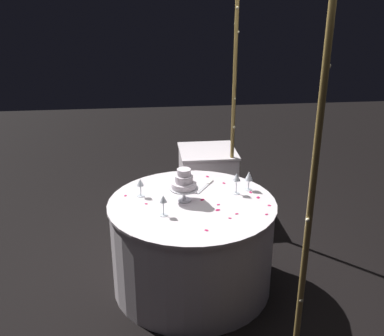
{
  "coord_description": "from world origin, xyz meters",
  "views": [
    {
      "loc": [
        3.09,
        -0.34,
        2.27
      ],
      "look_at": [
        0.0,
        0.0,
        1.03
      ],
      "focal_mm": 42.14,
      "sensor_mm": 36.0,
      "label": 1
    }
  ],
  "objects_px": {
    "decorative_arch": "(263,101)",
    "wine_glass_4": "(249,177)",
    "main_table": "(192,244)",
    "cake_knife": "(206,186)",
    "side_table": "(207,181)",
    "wine_glass_0": "(186,178)",
    "wine_glass_2": "(237,178)",
    "wine_glass_3": "(163,200)",
    "tiered_cake": "(184,182)",
    "wine_glass_1": "(140,184)"
  },
  "relations": [
    {
      "from": "decorative_arch",
      "to": "wine_glass_1",
      "type": "bearing_deg",
      "value": -99.5
    },
    {
      "from": "decorative_arch",
      "to": "tiered_cake",
      "type": "bearing_deg",
      "value": -93.43
    },
    {
      "from": "wine_glass_0",
      "to": "side_table",
      "type": "bearing_deg",
      "value": 162.52
    },
    {
      "from": "cake_knife",
      "to": "main_table",
      "type": "bearing_deg",
      "value": -27.57
    },
    {
      "from": "wine_glass_4",
      "to": "main_table",
      "type": "bearing_deg",
      "value": -69.65
    },
    {
      "from": "wine_glass_3",
      "to": "wine_glass_0",
      "type": "bearing_deg",
      "value": 154.48
    },
    {
      "from": "tiered_cake",
      "to": "wine_glass_4",
      "type": "distance_m",
      "value": 0.56
    },
    {
      "from": "main_table",
      "to": "wine_glass_1",
      "type": "distance_m",
      "value": 0.64
    },
    {
      "from": "wine_glass_4",
      "to": "decorative_arch",
      "type": "bearing_deg",
      "value": 10.59
    },
    {
      "from": "wine_glass_1",
      "to": "decorative_arch",
      "type": "bearing_deg",
      "value": 80.5
    },
    {
      "from": "wine_glass_0",
      "to": "cake_knife",
      "type": "distance_m",
      "value": 0.21
    },
    {
      "from": "cake_knife",
      "to": "wine_glass_1",
      "type": "bearing_deg",
      "value": -76.27
    },
    {
      "from": "wine_glass_1",
      "to": "wine_glass_0",
      "type": "bearing_deg",
      "value": 101.93
    },
    {
      "from": "decorative_arch",
      "to": "wine_glass_2",
      "type": "height_order",
      "value": "decorative_arch"
    },
    {
      "from": "wine_glass_3",
      "to": "wine_glass_1",
      "type": "bearing_deg",
      "value": -154.67
    },
    {
      "from": "tiered_cake",
      "to": "wine_glass_0",
      "type": "xyz_separation_m",
      "value": [
        -0.19,
        0.03,
        -0.04
      ]
    },
    {
      "from": "wine_glass_0",
      "to": "cake_knife",
      "type": "xyz_separation_m",
      "value": [
        -0.05,
        0.17,
        -0.1
      ]
    },
    {
      "from": "decorative_arch",
      "to": "wine_glass_4",
      "type": "distance_m",
      "value": 0.69
    },
    {
      "from": "wine_glass_0",
      "to": "wine_glass_4",
      "type": "bearing_deg",
      "value": 84.42
    },
    {
      "from": "side_table",
      "to": "decorative_arch",
      "type": "bearing_deg",
      "value": 9.34
    },
    {
      "from": "wine_glass_1",
      "to": "cake_knife",
      "type": "distance_m",
      "value": 0.56
    },
    {
      "from": "main_table",
      "to": "tiered_cake",
      "type": "bearing_deg",
      "value": -120.68
    },
    {
      "from": "main_table",
      "to": "wine_glass_4",
      "type": "bearing_deg",
      "value": 110.35
    },
    {
      "from": "wine_glass_2",
      "to": "wine_glass_4",
      "type": "height_order",
      "value": "wine_glass_2"
    },
    {
      "from": "tiered_cake",
      "to": "main_table",
      "type": "bearing_deg",
      "value": 59.32
    },
    {
      "from": "tiered_cake",
      "to": "wine_glass_1",
      "type": "height_order",
      "value": "tiered_cake"
    },
    {
      "from": "main_table",
      "to": "cake_knife",
      "type": "xyz_separation_m",
      "value": [
        -0.28,
        0.15,
        0.38
      ]
    },
    {
      "from": "side_table",
      "to": "wine_glass_1",
      "type": "distance_m",
      "value": 1.41
    },
    {
      "from": "wine_glass_2",
      "to": "wine_glass_3",
      "type": "bearing_deg",
      "value": -62.47
    },
    {
      "from": "main_table",
      "to": "wine_glass_4",
      "type": "height_order",
      "value": "wine_glass_4"
    },
    {
      "from": "wine_glass_3",
      "to": "tiered_cake",
      "type": "bearing_deg",
      "value": 143.2
    },
    {
      "from": "wine_glass_0",
      "to": "wine_glass_2",
      "type": "relative_size",
      "value": 0.82
    },
    {
      "from": "tiered_cake",
      "to": "wine_glass_3",
      "type": "xyz_separation_m",
      "value": [
        0.23,
        -0.17,
        -0.03
      ]
    },
    {
      "from": "decorative_arch",
      "to": "wine_glass_4",
      "type": "bearing_deg",
      "value": -169.41
    },
    {
      "from": "main_table",
      "to": "cake_knife",
      "type": "height_order",
      "value": "cake_knife"
    },
    {
      "from": "tiered_cake",
      "to": "decorative_arch",
      "type": "bearing_deg",
      "value": 86.57
    },
    {
      "from": "wine_glass_2",
      "to": "cake_knife",
      "type": "relative_size",
      "value": 0.68
    },
    {
      "from": "wine_glass_4",
      "to": "wine_glass_2",
      "type": "bearing_deg",
      "value": -61.99
    },
    {
      "from": "wine_glass_2",
      "to": "decorative_arch",
      "type": "bearing_deg",
      "value": 51.31
    },
    {
      "from": "wine_glass_0",
      "to": "wine_glass_3",
      "type": "height_order",
      "value": "wine_glass_3"
    },
    {
      "from": "main_table",
      "to": "cake_knife",
      "type": "distance_m",
      "value": 0.49
    },
    {
      "from": "wine_glass_1",
      "to": "wine_glass_3",
      "type": "xyz_separation_m",
      "value": [
        0.34,
        0.16,
        0.01
      ]
    },
    {
      "from": "wine_glass_4",
      "to": "wine_glass_1",
      "type": "bearing_deg",
      "value": -88.22
    },
    {
      "from": "wine_glass_4",
      "to": "wine_glass_0",
      "type": "bearing_deg",
      "value": -95.58
    },
    {
      "from": "decorative_arch",
      "to": "cake_knife",
      "type": "distance_m",
      "value": 0.9
    },
    {
      "from": "main_table",
      "to": "side_table",
      "type": "bearing_deg",
      "value": 166.61
    },
    {
      "from": "main_table",
      "to": "wine_glass_0",
      "type": "distance_m",
      "value": 0.53
    },
    {
      "from": "side_table",
      "to": "wine_glass_2",
      "type": "distance_m",
      "value": 1.27
    },
    {
      "from": "decorative_arch",
      "to": "tiered_cake",
      "type": "distance_m",
      "value": 0.85
    },
    {
      "from": "wine_glass_3",
      "to": "cake_knife",
      "type": "distance_m",
      "value": 0.62
    }
  ]
}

